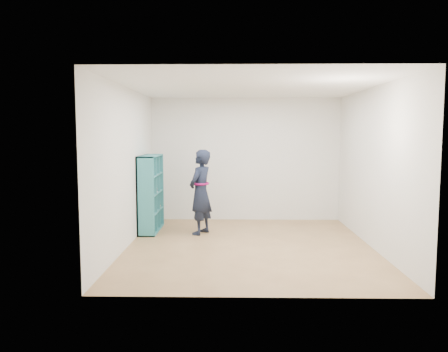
{
  "coord_description": "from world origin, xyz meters",
  "views": [
    {
      "loc": [
        -0.28,
        -7.05,
        1.86
      ],
      "look_at": [
        -0.42,
        0.3,
        1.14
      ],
      "focal_mm": 35.0,
      "sensor_mm": 36.0,
      "label": 1
    }
  ],
  "objects": [
    {
      "name": "wall_right",
      "position": [
        2.0,
        0.0,
        1.3
      ],
      "size": [
        0.02,
        4.5,
        2.6
      ],
      "primitive_type": "cube",
      "color": "silver",
      "rests_on": "floor"
    },
    {
      "name": "wall_front",
      "position": [
        0.0,
        -2.25,
        1.3
      ],
      "size": [
        4.0,
        0.02,
        2.6
      ],
      "primitive_type": "cube",
      "color": "silver",
      "rests_on": "floor"
    },
    {
      "name": "smartphone",
      "position": [
        -0.95,
        1.03,
        0.88
      ],
      "size": [
        0.04,
        0.09,
        0.13
      ],
      "rotation": [
        0.28,
        0.0,
        -0.4
      ],
      "color": "silver",
      "rests_on": "person"
    },
    {
      "name": "person",
      "position": [
        -0.86,
        0.89,
        0.78
      ],
      "size": [
        0.58,
        0.67,
        1.56
      ],
      "rotation": [
        0.0,
        0.0,
        -2.0
      ],
      "color": "black",
      "rests_on": "floor"
    },
    {
      "name": "wall_left",
      "position": [
        -2.0,
        0.0,
        1.3
      ],
      "size": [
        0.02,
        4.5,
        2.6
      ],
      "primitive_type": "cube",
      "color": "silver",
      "rests_on": "floor"
    },
    {
      "name": "floor",
      "position": [
        0.0,
        0.0,
        0.0
      ],
      "size": [
        4.5,
        4.5,
        0.0
      ],
      "primitive_type": "plane",
      "color": "olive",
      "rests_on": "ground"
    },
    {
      "name": "ceiling",
      "position": [
        0.0,
        0.0,
        2.6
      ],
      "size": [
        4.5,
        4.5,
        0.0
      ],
      "primitive_type": "plane",
      "color": "white",
      "rests_on": "wall_back"
    },
    {
      "name": "wall_back",
      "position": [
        0.0,
        2.25,
        1.3
      ],
      "size": [
        4.0,
        0.02,
        2.6
      ],
      "primitive_type": "cube",
      "color": "silver",
      "rests_on": "floor"
    },
    {
      "name": "bookshelf",
      "position": [
        -1.86,
        1.14,
        0.71
      ],
      "size": [
        0.32,
        1.08,
        1.45
      ],
      "color": "teal",
      "rests_on": "floor"
    }
  ]
}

